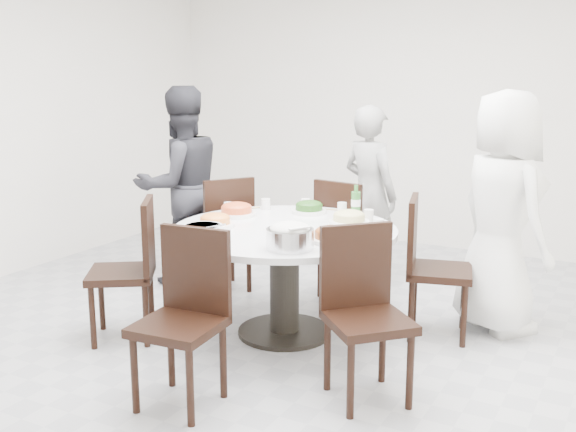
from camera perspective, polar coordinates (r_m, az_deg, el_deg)
The scene contains 22 objects.
floor at distance 4.49m, azimuth 0.76°, elevation -11.09°, with size 6.00×6.00×0.01m, color #AAAAAF.
wall_back at distance 6.92m, azimuth 12.60°, elevation 8.87°, with size 6.00×0.01×2.80m, color white.
dining_table at distance 4.58m, azimuth -0.30°, elevation -5.56°, with size 1.50×1.50×0.75m, color white.
chair_ne at distance 4.64m, azimuth 12.73°, elevation -4.33°, with size 0.42×0.42×0.95m, color black.
chair_n at distance 5.35m, azimuth 5.29°, elevation -1.87°, with size 0.42×0.42×0.95m, color black.
chair_nw at distance 5.50m, azimuth -5.72°, elevation -1.48°, with size 0.42×0.42×0.95m, color black.
chair_sw at distance 4.62m, azimuth -13.96°, elevation -4.49°, with size 0.42×0.42×0.95m, color black.
chair_s at distance 3.65m, azimuth -9.28°, elevation -8.85°, with size 0.42×0.42×0.95m, color black.
chair_se at distance 3.69m, azimuth 6.85°, elevation -8.53°, with size 0.42×0.42×0.95m, color black.
diner_right at distance 4.79m, azimuth 17.66°, elevation 0.26°, with size 0.81×0.53×1.66m, color white.
diner_middle at distance 5.70m, azimuth 6.93°, elevation 1.79°, with size 0.55×0.36×1.50m, color black.
diner_left at distance 5.71m, azimuth -9.05°, elevation 2.54°, with size 0.80×0.63×1.65m, color #222227.
dish_greens at distance 4.93m, azimuth 1.79°, elevation 0.62°, with size 0.25×0.25×0.07m, color white.
dish_pale at distance 4.60m, azimuth 5.18°, elevation -0.23°, with size 0.28×0.28×0.07m, color white.
dish_orange at distance 4.85m, azimuth -4.38°, elevation 0.47°, with size 0.28×0.28×0.08m, color white.
dish_redbrown at distance 4.12m, azimuth 3.78°, elevation -1.71°, with size 0.28×0.28×0.07m, color white.
dish_tofu at distance 4.52m, azimuth -6.19°, elevation -0.52°, with size 0.26×0.26×0.07m, color white.
rice_bowl at distance 3.94m, azimuth 0.17°, elevation -1.95°, with size 0.28×0.28×0.12m, color silver.
soup_bowl at distance 4.26m, azimuth -7.22°, elevation -1.28°, with size 0.25×0.25×0.08m, color white.
beverage_bottle at distance 4.83m, azimuth 5.77°, elevation 1.30°, with size 0.07×0.07×0.23m, color #2D6F2C.
tea_cups at distance 5.00m, azimuth 2.59°, elevation 0.86°, with size 0.07×0.07×0.08m, color white.
chopsticks at distance 5.04m, azimuth 3.67°, elevation 0.56°, with size 0.24×0.04×0.01m, color tan, non-canonical shape.
Camera 1 is at (1.91, -3.64, 1.78)m, focal length 42.00 mm.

